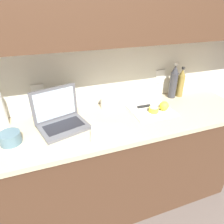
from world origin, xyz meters
TOP-DOWN VIEW (x-y plane):
  - ground_plane at (0.00, 0.00)m, footprint 12.00×12.00m
  - wall_back at (0.00, 0.23)m, footprint 5.20×0.38m
  - counter_unit at (-0.02, 0.00)m, footprint 2.58×0.60m
  - laptop at (-0.17, 0.06)m, footprint 0.38×0.33m
  - cutting_board at (0.54, 0.03)m, footprint 0.33×0.29m
  - knife at (0.53, 0.09)m, footprint 0.26×0.04m
  - lemon_half_cut at (0.54, 0.00)m, footprint 0.08×0.08m
  - lemon_whole_beside at (0.63, 0.00)m, footprint 0.08×0.08m
  - bottle_green_soda at (0.85, 0.21)m, footprint 0.07×0.07m
  - bottle_oil_tall at (0.93, 0.21)m, footprint 0.06×0.06m
  - measuring_cup at (0.21, 0.21)m, footprint 0.10×0.08m
  - bowl_white at (-0.49, -0.04)m, footprint 0.13×0.13m
  - dish_towel at (0.10, -0.16)m, footprint 0.26×0.22m

SIDE VIEW (x-z plane):
  - ground_plane at x=0.00m, z-range 0.00..0.00m
  - counter_unit at x=-0.02m, z-range 0.01..0.91m
  - cutting_board at x=0.54m, z-range 0.90..0.91m
  - dish_towel at x=0.10m, z-range 0.90..0.92m
  - knife at x=0.53m, z-range 0.90..0.93m
  - lemon_half_cut at x=0.54m, z-range 0.91..0.95m
  - bowl_white at x=-0.49m, z-range 0.90..0.97m
  - lemon_whole_beside at x=0.63m, z-range 0.91..0.98m
  - measuring_cup at x=0.21m, z-range 0.90..1.00m
  - laptop at x=-0.17m, z-range 0.83..1.09m
  - bottle_oil_tall at x=0.93m, z-range 0.89..1.16m
  - bottle_green_soda at x=0.85m, z-range 0.89..1.20m
  - wall_back at x=0.00m, z-range 0.26..2.86m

